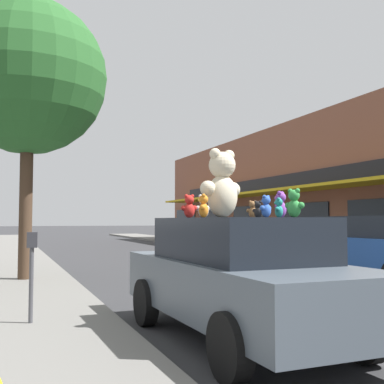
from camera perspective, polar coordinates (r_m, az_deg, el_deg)
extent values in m
cube|color=slate|center=(5.71, -19.96, -18.52)|extent=(2.92, 90.00, 0.14)
cube|color=gold|center=(22.92, 11.12, 0.19)|extent=(1.79, 31.10, 0.12)
cube|color=black|center=(23.42, 12.85, 1.49)|extent=(0.08, 29.62, 0.70)
cube|color=black|center=(19.20, 21.84, -3.66)|extent=(0.06, 4.02, 2.00)
cube|color=black|center=(23.35, 12.94, -3.72)|extent=(0.06, 4.02, 2.00)
cube|color=black|center=(27.89, 6.83, -3.71)|extent=(0.06, 4.02, 2.00)
cube|color=black|center=(32.65, 2.46, -3.67)|extent=(0.06, 4.02, 2.00)
cube|color=black|center=(37.56, -0.78, -3.64)|extent=(0.06, 4.02, 2.00)
cube|color=#4C5660|center=(6.46, 5.53, -11.19)|extent=(1.83, 4.51, 0.71)
cube|color=black|center=(6.40, 5.50, -5.55)|extent=(1.57, 2.50, 0.56)
cylinder|color=black|center=(7.46, -5.51, -12.88)|extent=(0.22, 0.70, 0.69)
cylinder|color=black|center=(8.11, 6.19, -12.11)|extent=(0.22, 0.70, 0.69)
cylinder|color=black|center=(4.94, 4.48, -17.86)|extent=(0.22, 0.70, 0.69)
cylinder|color=black|center=(5.87, 19.81, -15.32)|extent=(0.22, 0.70, 0.69)
ellipsoid|color=beige|center=(6.52, 3.61, -0.53)|extent=(0.54, 0.50, 0.58)
sphere|color=beige|center=(6.55, 3.59, 3.20)|extent=(0.47, 0.47, 0.37)
sphere|color=beige|center=(6.66, 4.41, 4.33)|extent=(0.20, 0.20, 0.15)
sphere|color=beige|center=(6.48, 2.75, 4.54)|extent=(0.20, 0.20, 0.15)
sphere|color=white|center=(6.66, 2.66, 2.90)|extent=(0.18, 0.18, 0.14)
sphere|color=beige|center=(6.71, 4.84, 0.26)|extent=(0.27, 0.27, 0.21)
sphere|color=beige|center=(6.39, 1.89, 0.43)|extent=(0.27, 0.27, 0.21)
ellipsoid|color=olive|center=(7.04, 7.21, -2.43)|extent=(0.15, 0.14, 0.16)
sphere|color=olive|center=(7.04, 7.20, -1.48)|extent=(0.13, 0.13, 0.10)
sphere|color=olive|center=(7.05, 7.49, -1.17)|extent=(0.05, 0.05, 0.04)
sphere|color=olive|center=(7.04, 6.91, -1.17)|extent=(0.05, 0.05, 0.04)
sphere|color=tan|center=(7.09, 7.15, -1.54)|extent=(0.05, 0.05, 0.04)
sphere|color=olive|center=(7.06, 7.70, -2.20)|extent=(0.07, 0.07, 0.06)
sphere|color=olive|center=(7.04, 6.69, -2.21)|extent=(0.07, 0.07, 0.06)
ellipsoid|color=teal|center=(6.27, 10.27, -2.28)|extent=(0.16, 0.16, 0.16)
sphere|color=teal|center=(6.28, 10.26, -1.20)|extent=(0.14, 0.14, 0.10)
sphere|color=teal|center=(6.31, 10.32, -0.86)|extent=(0.06, 0.06, 0.04)
sphere|color=teal|center=(6.24, 10.19, -0.83)|extent=(0.06, 0.06, 0.04)
sphere|color=#47CDC6|center=(6.28, 9.87, -1.27)|extent=(0.05, 0.05, 0.04)
sphere|color=teal|center=(6.34, 10.29, -2.04)|extent=(0.08, 0.08, 0.06)
sphere|color=teal|center=(6.21, 10.07, -2.01)|extent=(0.08, 0.08, 0.06)
ellipsoid|color=white|center=(7.01, 1.35, -2.23)|extent=(0.18, 0.16, 0.21)
sphere|color=white|center=(7.01, 1.35, -0.95)|extent=(0.16, 0.16, 0.13)
sphere|color=white|center=(7.04, 1.68, -0.54)|extent=(0.07, 0.07, 0.06)
sphere|color=white|center=(6.99, 1.02, -0.52)|extent=(0.07, 0.07, 0.06)
sphere|color=white|center=(7.06, 1.10, -1.03)|extent=(0.06, 0.06, 0.05)
sphere|color=white|center=(7.06, 1.88, -1.94)|extent=(0.09, 0.09, 0.08)
sphere|color=white|center=(6.97, 0.71, -1.92)|extent=(0.09, 0.09, 0.08)
ellipsoid|color=blue|center=(5.72, 8.79, -2.18)|extent=(0.16, 0.15, 0.16)
sphere|color=blue|center=(5.72, 8.78, -0.97)|extent=(0.14, 0.14, 0.10)
sphere|color=blue|center=(5.75, 8.99, -0.58)|extent=(0.06, 0.06, 0.04)
sphere|color=blue|center=(5.69, 8.56, -0.55)|extent=(0.06, 0.06, 0.04)
sphere|color=#548DFF|center=(5.75, 8.42, -1.05)|extent=(0.05, 0.05, 0.04)
sphere|color=blue|center=(5.78, 9.09, -1.90)|extent=(0.08, 0.08, 0.06)
sphere|color=blue|center=(5.67, 8.33, -1.88)|extent=(0.08, 0.08, 0.06)
ellipsoid|color=orange|center=(6.14, 1.39, -2.18)|extent=(0.17, 0.18, 0.19)
sphere|color=orange|center=(6.15, 1.39, -0.88)|extent=(0.16, 0.16, 0.12)
sphere|color=orange|center=(6.19, 1.39, -0.46)|extent=(0.07, 0.07, 0.05)
sphere|color=orange|center=(6.11, 1.38, -0.42)|extent=(0.07, 0.07, 0.05)
sphere|color=#FFBA41|center=(6.15, 0.91, -0.94)|extent=(0.06, 0.06, 0.05)
sphere|color=orange|center=(6.22, 1.30, -1.89)|extent=(0.09, 0.09, 0.07)
sphere|color=orange|center=(6.07, 1.28, -1.85)|extent=(0.09, 0.09, 0.07)
ellipsoid|color=black|center=(6.50, 7.83, -2.41)|extent=(0.14, 0.14, 0.14)
sphere|color=black|center=(6.50, 7.82, -1.49)|extent=(0.13, 0.13, 0.09)
sphere|color=black|center=(6.49, 8.08, -1.17)|extent=(0.05, 0.05, 0.04)
sphere|color=black|center=(6.52, 7.56, -1.18)|extent=(0.05, 0.05, 0.04)
sphere|color=#3A3A3D|center=(6.54, 7.97, -1.54)|extent=(0.05, 0.05, 0.03)
sphere|color=black|center=(6.48, 8.32, -2.19)|extent=(0.07, 0.07, 0.05)
sphere|color=black|center=(6.53, 7.40, -2.20)|extent=(0.07, 0.07, 0.05)
ellipsoid|color=red|center=(6.84, -0.32, -2.22)|extent=(0.17, 0.14, 0.21)
sphere|color=red|center=(6.84, -0.31, -0.93)|extent=(0.14, 0.14, 0.13)
sphere|color=red|center=(6.86, 0.05, -0.51)|extent=(0.06, 0.06, 0.06)
sphere|color=red|center=(6.83, -0.68, -0.49)|extent=(0.06, 0.06, 0.06)
sphere|color=#FF4741|center=(6.89, -0.50, -1.02)|extent=(0.05, 0.05, 0.05)
sphere|color=red|center=(6.88, 0.29, -1.92)|extent=(0.08, 0.08, 0.08)
sphere|color=red|center=(6.82, -1.00, -1.91)|extent=(0.08, 0.08, 0.08)
ellipsoid|color=purple|center=(6.62, 10.48, -2.05)|extent=(0.23, 0.22, 0.22)
sphere|color=purple|center=(6.63, 10.47, -0.63)|extent=(0.20, 0.20, 0.14)
sphere|color=purple|center=(6.68, 10.61, -0.17)|extent=(0.08, 0.08, 0.06)
sphere|color=purple|center=(6.58, 10.31, -0.13)|extent=(0.08, 0.08, 0.06)
sphere|color=#BA67ED|center=(6.65, 9.98, -0.71)|extent=(0.08, 0.08, 0.05)
sphere|color=purple|center=(6.71, 10.64, -1.74)|extent=(0.12, 0.12, 0.08)
sphere|color=purple|center=(6.54, 10.10, -1.70)|extent=(0.12, 0.12, 0.08)
ellipsoid|color=green|center=(6.09, 12.01, -1.93)|extent=(0.21, 0.22, 0.22)
sphere|color=green|center=(6.10, 11.99, -0.39)|extent=(0.19, 0.19, 0.14)
sphere|color=green|center=(6.08, 12.41, 0.15)|extent=(0.08, 0.08, 0.06)
sphere|color=green|center=(6.13, 11.57, 0.11)|extent=(0.08, 0.08, 0.06)
sphere|color=#5ADA6D|center=(6.15, 12.27, -0.49)|extent=(0.07, 0.07, 0.05)
sphere|color=green|center=(6.06, 12.81, -1.55)|extent=(0.11, 0.11, 0.08)
sphere|color=green|center=(6.15, 11.33, -1.59)|extent=(0.11, 0.11, 0.08)
cube|color=#1E4793|center=(13.22, 21.39, -6.75)|extent=(1.79, 4.53, 0.80)
cube|color=black|center=(13.19, 21.33, -3.85)|extent=(1.58, 3.24, 0.54)
cylinder|color=black|center=(13.79, 14.70, -8.39)|extent=(0.20, 0.69, 0.69)
cylinder|color=black|center=(14.88, 20.24, -7.92)|extent=(0.20, 0.69, 0.69)
cylinder|color=#473323|center=(12.57, -19.11, -2.03)|extent=(0.32, 0.32, 3.38)
sphere|color=#286028|center=(13.07, -18.83, 12.80)|extent=(3.90, 3.90, 3.90)
cylinder|color=#4C4C51|center=(7.26, -18.53, -10.42)|extent=(0.06, 0.06, 1.05)
cube|color=#2D2D33|center=(7.21, -18.43, -5.41)|extent=(0.14, 0.10, 0.22)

